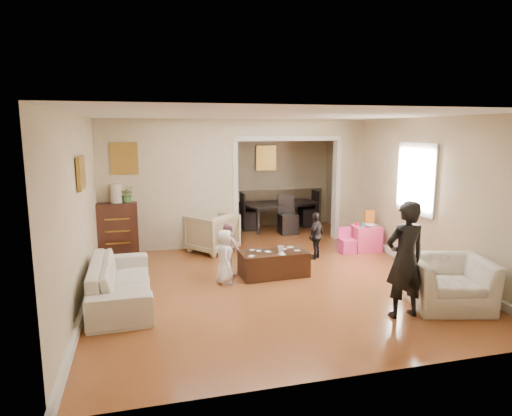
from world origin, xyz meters
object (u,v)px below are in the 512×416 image
object	(u,v)px
sofa	(121,281)
coffee_cup	(281,249)
play_table	(366,238)
dining_table	(280,215)
table_lamp	(116,193)
cyan_cup	(363,225)
child_kneel_b	(229,248)
dresser	(118,229)
child_kneel_a	(225,257)
child_toddler	(316,236)
adult_person	(405,260)
armchair_back	(212,233)
coffee_table	(274,264)
armchair_front	(448,283)

from	to	relation	value
sofa	coffee_cup	bearing A→B (deg)	-79.92
play_table	dining_table	size ratio (longest dim) A/B	0.28
table_lamp	dining_table	xyz separation A→B (m)	(3.73, 1.49, -0.88)
cyan_cup	child_kneel_b	bearing A→B (deg)	-165.92
dresser	child_kneel_a	bearing A→B (deg)	-51.67
coffee_cup	child_toddler	distance (m)	1.24
dresser	table_lamp	distance (m)	0.69
adult_person	table_lamp	bearing A→B (deg)	-50.35
child_kneel_b	play_table	bearing A→B (deg)	-98.09
play_table	dining_table	distance (m)	2.62
cyan_cup	sofa	bearing A→B (deg)	-161.14
sofa	child_toddler	size ratio (longest dim) A/B	2.31
sofa	cyan_cup	distance (m)	4.81
sofa	cyan_cup	bearing A→B (deg)	-72.12
play_table	coffee_cup	bearing A→B (deg)	-152.57
table_lamp	child_kneel_b	size ratio (longest dim) A/B	0.41
armchair_back	adult_person	size ratio (longest dim) A/B	0.55
coffee_table	cyan_cup	xyz separation A→B (m)	(2.15, 1.01, 0.33)
armchair_back	child_toddler	distance (m)	2.06
armchair_back	child_kneel_b	size ratio (longest dim) A/B	0.97
adult_person	dining_table	bearing A→B (deg)	-93.85
cyan_cup	child_kneel_b	distance (m)	2.93
dresser	cyan_cup	world-z (taller)	dresser
dresser	coffee_table	xyz separation A→B (m)	(2.53, -1.98, -0.30)
table_lamp	coffee_cup	xyz separation A→B (m)	(2.63, -2.03, -0.74)
armchair_back	coffee_table	world-z (taller)	armchair_back
play_table	adult_person	world-z (taller)	adult_person
armchair_back	armchair_front	world-z (taller)	armchair_back
child_kneel_a	child_kneel_b	bearing A→B (deg)	-11.06
cyan_cup	child_toddler	xyz separation A→B (m)	(-1.10, -0.26, -0.09)
child_toddler	armchair_front	bearing A→B (deg)	66.05
dresser	play_table	size ratio (longest dim) A/B	1.98
table_lamp	dresser	bearing A→B (deg)	0.00
child_kneel_a	adult_person	bearing A→B (deg)	-125.14
coffee_cup	armchair_front	bearing A→B (deg)	-44.47
dresser	adult_person	world-z (taller)	adult_person
armchair_back	child_toddler	xyz separation A→B (m)	(1.81, -0.99, 0.06)
dresser	coffee_table	size ratio (longest dim) A/B	0.93
dresser	child_kneel_b	bearing A→B (deg)	-42.47
armchair_front	child_toddler	size ratio (longest dim) A/B	1.17
coffee_table	coffee_cup	xyz separation A→B (m)	(0.10, -0.05, 0.25)
armchair_back	child_toddler	bearing A→B (deg)	113.51
play_table	cyan_cup	xyz separation A→B (m)	(-0.10, -0.05, 0.29)
dresser	cyan_cup	bearing A→B (deg)	-11.63
cyan_cup	child_kneel_a	bearing A→B (deg)	-158.77
child_toddler	cyan_cup	bearing A→B (deg)	150.91
dresser	coffee_cup	bearing A→B (deg)	-37.60
coffee_table	armchair_front	bearing A→B (deg)	-43.73
dresser	child_toddler	bearing A→B (deg)	-18.90
dresser	child_toddler	world-z (taller)	dresser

